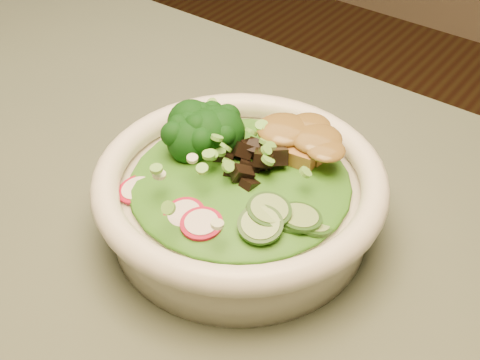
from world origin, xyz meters
The scene contains 9 objects.
salad_bowl centered at (0.02, 0.12, 0.78)m, with size 0.23×0.23×0.06m.
lettuce_bed centered at (0.02, 0.12, 0.80)m, with size 0.18×0.18×0.02m, color #265912.
broccoli_florets centered at (-0.03, 0.13, 0.82)m, with size 0.07×0.06×0.04m, color black, non-canonical shape.
radish_slices centered at (0.01, 0.06, 0.81)m, with size 0.10×0.03×0.02m, color #A60C2C, non-canonical shape.
cucumber_slices centered at (0.08, 0.10, 0.81)m, with size 0.06×0.06×0.03m, color #84AF61, non-canonical shape.
mushroom_heap centered at (0.03, 0.13, 0.81)m, with size 0.06×0.06×0.03m, color black, non-canonical shape.
tofu_cubes centered at (0.04, 0.17, 0.81)m, with size 0.08×0.05×0.03m, color #A36636, non-canonical shape.
peanut_sauce centered at (0.04, 0.17, 0.82)m, with size 0.06×0.05×0.01m, color brown.
scallion_garnish centered at (0.02, 0.12, 0.82)m, with size 0.17×0.17×0.02m, color #69B740, non-canonical shape.
Camera 1 is at (0.27, -0.20, 1.14)m, focal length 50.00 mm.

